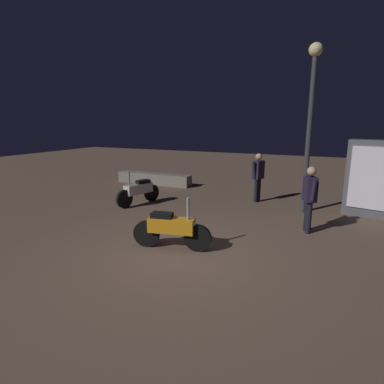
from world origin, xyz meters
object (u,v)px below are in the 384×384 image
person_rider_beside (258,173)px  kiosk_billboard (378,179)px  person_bystander_far (310,194)px  motorcycle_white_parked_left (139,191)px  streetlamp_near (311,107)px  motorcycle_orange_foreground (171,228)px

person_rider_beside → kiosk_billboard: kiosk_billboard is taller
person_bystander_far → kiosk_billboard: (1.57, 2.08, 0.12)m
motorcycle_white_parked_left → kiosk_billboard: (6.66, 1.62, 0.61)m
streetlamp_near → kiosk_billboard: size_ratio=2.19×
motorcycle_white_parked_left → person_bystander_far: size_ratio=1.03×
streetlamp_near → kiosk_billboard: bearing=10.1°
person_rider_beside → person_bystander_far: size_ratio=1.01×
person_bystander_far → streetlamp_near: streetlamp_near is taller
motorcycle_white_parked_left → person_rider_beside: (3.32, 1.92, 0.50)m
motorcycle_white_parked_left → person_bystander_far: person_bystander_far is taller
motorcycle_orange_foreground → streetlamp_near: (2.19, 3.98, 2.51)m
motorcycle_orange_foreground → person_rider_beside: (0.69, 4.60, 0.50)m
motorcycle_orange_foreground → kiosk_billboard: kiosk_billboard is taller
person_rider_beside → kiosk_billboard: (3.33, -0.30, 0.11)m
motorcycle_orange_foreground → kiosk_billboard: (4.03, 4.30, 0.61)m
person_bystander_far → motorcycle_orange_foreground: bearing=-160.4°
person_bystander_far → streetlamp_near: (-0.27, 1.75, 2.02)m
person_bystander_far → streetlamp_near: 2.68m
person_rider_beside → streetlamp_near: 2.59m
person_rider_beside → kiosk_billboard: size_ratio=0.75×
motorcycle_orange_foreground → person_rider_beside: 4.68m
motorcycle_orange_foreground → person_rider_beside: bearing=69.8°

